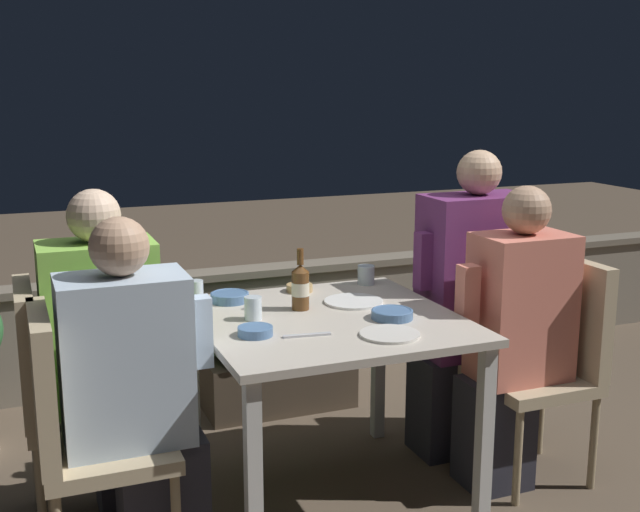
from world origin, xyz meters
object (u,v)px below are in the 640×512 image
at_px(person_coral_top, 513,337).
at_px(chair_right_far, 505,327).
at_px(person_blue_shirt, 138,396).
at_px(chair_right_near, 553,349).
at_px(beer_bottle, 300,286).
at_px(chair_left_far, 56,384).
at_px(person_purple_stripe, 468,304).
at_px(person_green_blouse, 111,356).
at_px(chair_left_near, 75,422).

relative_size(person_coral_top, chair_right_far, 1.34).
height_order(person_blue_shirt, chair_right_near, person_blue_shirt).
relative_size(chair_right_far, beer_bottle, 3.78).
height_order(person_coral_top, chair_right_far, person_coral_top).
height_order(person_blue_shirt, beer_bottle, person_blue_shirt).
relative_size(chair_left_far, person_purple_stripe, 0.68).
relative_size(person_green_blouse, person_coral_top, 1.02).
height_order(person_purple_stripe, beer_bottle, person_purple_stripe).
bearing_deg(chair_left_far, person_green_blouse, -0.00).
bearing_deg(person_coral_top, chair_left_far, 168.73).
bearing_deg(person_green_blouse, beer_bottle, -5.03).
bearing_deg(person_purple_stripe, person_blue_shirt, -166.38).
xyz_separation_m(person_green_blouse, beer_bottle, (0.72, -0.06, 0.21)).
bearing_deg(beer_bottle, person_green_blouse, 174.97).
bearing_deg(beer_bottle, person_blue_shirt, -156.21).
height_order(chair_right_far, person_purple_stripe, person_purple_stripe).
bearing_deg(chair_right_far, person_coral_top, -120.46).
bearing_deg(person_purple_stripe, chair_right_far, -0.00).
relative_size(person_blue_shirt, chair_right_far, 1.31).
distance_m(chair_left_near, beer_bottle, 0.98).
distance_m(person_purple_stripe, beer_bottle, 0.82).
bearing_deg(chair_left_far, chair_right_near, -10.12).
bearing_deg(person_green_blouse, person_blue_shirt, -84.20).
bearing_deg(beer_bottle, person_purple_stripe, 4.12).
relative_size(chair_left_near, person_coral_top, 0.75).
bearing_deg(person_green_blouse, person_coral_top, -12.72).
xyz_separation_m(chair_left_far, chair_right_near, (1.92, -0.34, 0.00)).
relative_size(chair_left_far, person_green_blouse, 0.73).
distance_m(person_green_blouse, chair_right_near, 1.75).
bearing_deg(person_coral_top, chair_right_near, 0.00).
distance_m(person_coral_top, beer_bottle, 0.87).
bearing_deg(person_coral_top, chair_left_near, -179.24).
xyz_separation_m(person_coral_top, person_purple_stripe, (0.00, 0.34, 0.05)).
relative_size(chair_left_far, person_coral_top, 0.75).
distance_m(chair_left_near, person_blue_shirt, 0.21).
height_order(chair_right_near, person_purple_stripe, person_purple_stripe).
xyz_separation_m(person_coral_top, chair_right_far, (0.20, 0.34, -0.08)).
bearing_deg(chair_left_near, chair_left_far, 95.55).
relative_size(person_green_blouse, chair_right_far, 1.36).
height_order(person_coral_top, beer_bottle, person_coral_top).
relative_size(chair_left_near, person_purple_stripe, 0.68).
bearing_deg(chair_right_far, person_purple_stripe, 180.00).
bearing_deg(chair_right_near, chair_left_far, 169.88).
height_order(chair_left_near, chair_right_near, same).
relative_size(person_blue_shirt, chair_left_far, 1.31).
distance_m(chair_left_far, person_green_blouse, 0.22).
bearing_deg(chair_left_near, person_purple_stripe, 12.04).
xyz_separation_m(chair_left_near, person_green_blouse, (0.16, 0.36, 0.08)).
relative_size(chair_right_far, person_purple_stripe, 0.68).
relative_size(chair_left_near, chair_right_far, 1.00).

